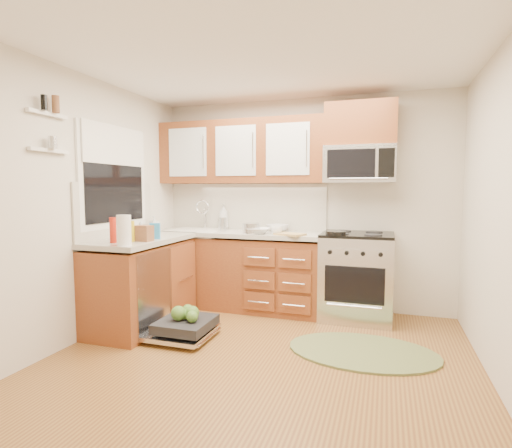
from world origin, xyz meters
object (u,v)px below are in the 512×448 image
(stock_pot, at_px, (251,228))
(bowl_b, at_px, (277,228))
(rug, at_px, (363,352))
(bowl_a, at_px, (258,231))
(cup, at_px, (277,230))
(paper_towel_roll, at_px, (124,230))
(dishwasher, at_px, (182,328))
(cutting_board, at_px, (290,234))
(upper_cabinets, at_px, (241,152))
(skillet, at_px, (336,233))
(microwave, at_px, (360,164))
(range, at_px, (357,276))
(sink, at_px, (197,240))

(stock_pot, distance_m, bowl_b, 0.40)
(rug, relative_size, bowl_a, 4.94)
(stock_pot, xyz_separation_m, bowl_a, (0.08, 0.02, -0.03))
(bowl_a, bearing_deg, rug, -32.59)
(stock_pot, bearing_deg, cup, 1.11)
(paper_towel_roll, bearing_deg, bowl_a, 56.54)
(dishwasher, bearing_deg, bowl_b, 64.99)
(cutting_board, height_order, bowl_b, bowl_b)
(upper_cabinets, bearing_deg, skillet, -17.60)
(skillet, bearing_deg, bowl_b, 152.30)
(upper_cabinets, bearing_deg, paper_towel_roll, -108.22)
(microwave, distance_m, stock_pot, 1.40)
(dishwasher, bearing_deg, bowl_a, 64.59)
(skillet, distance_m, stock_pot, 0.95)
(rug, distance_m, paper_towel_roll, 2.37)
(range, xyz_separation_m, paper_towel_roll, (-1.93, -1.45, 0.59))
(dishwasher, xyz_separation_m, bowl_b, (0.60, 1.28, 0.87))
(rug, xyz_separation_m, bowl_b, (-1.07, 1.09, 0.96))
(sink, bearing_deg, upper_cabinets, 16.45)
(dishwasher, distance_m, stock_pot, 1.35)
(sink, height_order, dishwasher, sink)
(range, distance_m, stock_pot, 1.28)
(microwave, height_order, bowl_b, microwave)
(bowl_a, bearing_deg, bowl_b, 66.20)
(bowl_b, height_order, cup, cup)
(microwave, xyz_separation_m, stock_pot, (-1.16, -0.31, -0.72))
(dishwasher, bearing_deg, stock_pot, 68.03)
(cutting_board, bearing_deg, bowl_a, 173.80)
(upper_cabinets, bearing_deg, cutting_board, -26.84)
(range, height_order, bowl_a, bowl_a)
(upper_cabinets, height_order, sink, upper_cabinets)
(skillet, relative_size, cutting_board, 0.68)
(upper_cabinets, distance_m, stock_pot, 0.98)
(rug, distance_m, bowl_b, 1.80)
(upper_cabinets, xyz_separation_m, bowl_a, (0.32, -0.31, -0.92))
(range, bearing_deg, bowl_a, -171.15)
(cup, bearing_deg, skillet, -4.80)
(skillet, distance_m, bowl_a, 0.88)
(skillet, bearing_deg, sink, 172.55)
(upper_cabinets, xyz_separation_m, paper_towel_roll, (-0.52, -1.59, -0.81))
(range, xyz_separation_m, bowl_b, (-0.94, 0.15, 0.49))
(stock_pot, xyz_separation_m, bowl_b, (0.22, 0.34, -0.02))
(paper_towel_roll, distance_m, cup, 1.66)
(upper_cabinets, bearing_deg, bowl_b, 0.75)
(rug, bearing_deg, microwave, 96.84)
(range, relative_size, paper_towel_roll, 3.46)
(range, relative_size, sink, 1.53)
(bowl_a, bearing_deg, sink, 169.38)
(dishwasher, bearing_deg, rug, 6.41)
(sink, xyz_separation_m, stock_pot, (0.77, -0.18, 0.18))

